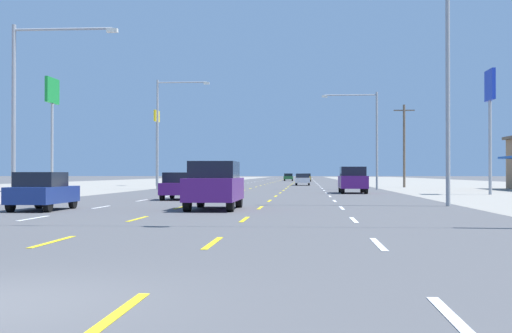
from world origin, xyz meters
The scene contains 22 objects.
ground_plane centered at (0.00, 66.00, 0.00)m, with size 572.00×572.00×0.00m, color #4C4C4F.
lot_apron_left centered at (-24.75, 66.00, 0.00)m, with size 28.00×440.00×0.01m, color gray.
lot_apron_right centered at (24.75, 66.00, 0.00)m, with size 28.00×440.00×0.01m, color gray.
lane_markings centered at (0.00, 104.50, 0.01)m, with size 10.64×227.60×0.01m.
signal_span_wire centered at (-0.45, 11.13, 5.48)m, with size 26.07×0.53×9.55m.
hatchback_far_left_nearest centered at (-6.84, 19.34, 0.78)m, with size 1.72×3.90×1.54m.
suv_center_turn_near centered at (-0.03, 20.50, 1.03)m, with size 1.98×4.90×1.98m.
hatchback_inner_left_mid centered at (-3.39, 30.86, 0.78)m, with size 1.72×3.90×1.54m.
suv_far_right_midfar centered at (7.20, 44.26, 1.03)m, with size 1.98×4.90×1.98m.
sedan_inner_left_far centered at (-3.58, 51.63, 0.76)m, with size 1.80×4.50×1.46m.
sedan_far_left_farther centered at (-7.10, 67.65, 0.76)m, with size 1.80×4.50×1.46m.
sedan_inner_right_farthest centered at (3.26, 77.29, 0.76)m, with size 1.80×4.50×1.46m.
sedan_inner_right_distant_a centered at (3.65, 115.82, 0.76)m, with size 1.80×4.50×1.46m.
sedan_center_turn_distant_b centered at (0.20, 127.33, 0.76)m, with size 1.80×4.50×1.46m.
pole_sign_left_row_1 centered at (-17.04, 47.24, 7.30)m, with size 0.24×2.67×9.30m.
pole_sign_left_row_2 centered at (-14.11, 73.29, 6.80)m, with size 0.24×2.23×9.00m.
pole_sign_right_row_1 centered at (16.51, 41.33, 6.65)m, with size 0.24×2.09×8.72m.
streetlight_left_row_0 centered at (-9.51, 24.13, 5.14)m, with size 5.13×0.26×8.57m.
streetlight_right_row_0 centered at (9.79, 24.13, 5.69)m, with size 3.78×0.26×9.93m.
streetlight_left_row_1 centered at (-9.62, 55.71, 5.99)m, with size 4.98×0.26×10.23m.
streetlight_right_row_1 centered at (9.53, 55.71, 5.32)m, with size 5.11×0.26×8.92m.
utility_pole_right_row_1 centered at (14.06, 66.05, 4.57)m, with size 2.20×0.26×8.76m.
Camera 1 is at (3.75, -7.57, 1.49)m, focal length 48.26 mm.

